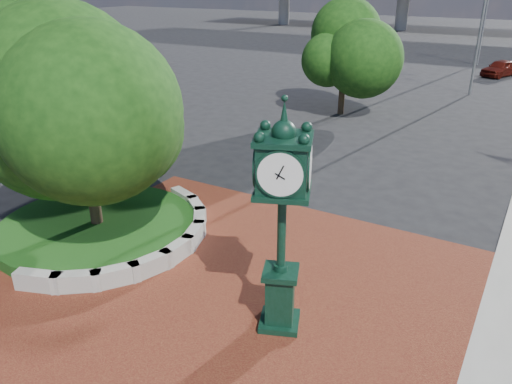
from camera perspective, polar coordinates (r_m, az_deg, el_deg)
name	(u,v)px	position (r m, az deg, el deg)	size (l,w,h in m)	color
ground	(231,277)	(13.68, -2.91, -9.73)	(200.00, 200.00, 0.00)	black
plaza	(209,296)	(13.00, -5.38, -11.70)	(12.00, 12.00, 0.04)	maroon
planter_wall	(153,244)	(15.01, -11.66, -5.81)	(2.96, 6.77, 0.54)	#9E9B93
grass_bed	(98,227)	(16.53, -17.61, -3.89)	(6.10, 6.10, 0.40)	#163F12
tree_planter	(83,119)	(15.31, -19.21, 7.94)	(5.20, 5.20, 6.33)	#38281C
tree_northwest	(43,60)	(24.46, -23.15, 13.73)	(5.60, 5.60, 6.93)	#38281C
tree_street	(344,58)	(29.72, 10.05, 14.86)	(4.40, 4.40, 5.45)	#38281C
post_clock	(282,212)	(10.50, 2.99, -2.31)	(1.37, 1.37, 5.31)	black
parked_car	(501,68)	(46.14, 26.17, 12.59)	(1.56, 3.88, 1.32)	#4D110B
street_lamp_near	(488,6)	(37.38, 25.02, 18.74)	(2.12, 0.94, 9.83)	slate
street_lamp_far	(490,1)	(51.13, 25.21, 19.17)	(1.99, 1.04, 9.45)	slate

